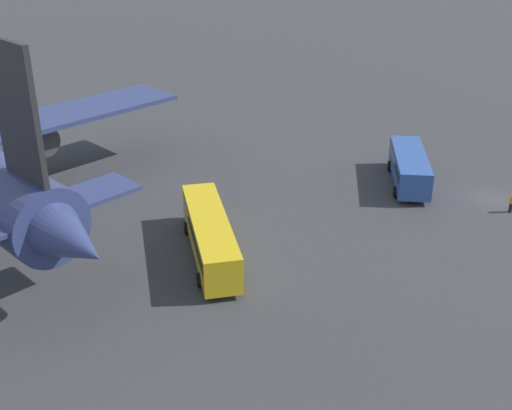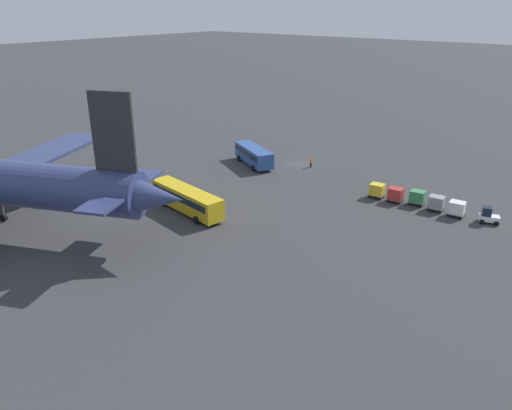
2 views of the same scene
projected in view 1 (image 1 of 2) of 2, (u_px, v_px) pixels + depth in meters
name	position (u px, v px, depth m)	size (l,w,h in m)	color
ground_plane	(491.00, 199.00, 58.17)	(600.00, 600.00, 0.00)	#38383A
shuttle_bus_near	(410.00, 166.00, 60.48)	(10.29, 7.22, 3.02)	#2D5199
shuttle_bus_far	(210.00, 233.00, 48.20)	(13.15, 4.78, 3.21)	gold
worker_person	(512.00, 203.00, 55.38)	(0.38, 0.38, 1.74)	#1E1E2D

